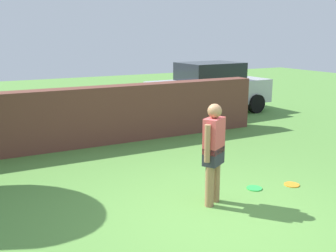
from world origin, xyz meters
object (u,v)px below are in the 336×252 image
frisbee_green (254,188)px  frisbee_orange (292,185)px  person (214,150)px  car (210,88)px

frisbee_green → frisbee_orange: (0.71, -0.18, 0.00)m
person → frisbee_orange: (1.71, -0.01, -0.89)m
frisbee_green → frisbee_orange: size_ratio=1.00×
car → frisbee_orange: (-2.39, -6.31, -0.85)m
person → frisbee_green: size_ratio=6.00×
car → frisbee_orange: 6.80m
car → frisbee_green: car is taller
person → frisbee_green: bearing=-21.0°
person → car: (4.09, 6.30, -0.04)m
car → frisbee_orange: car is taller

